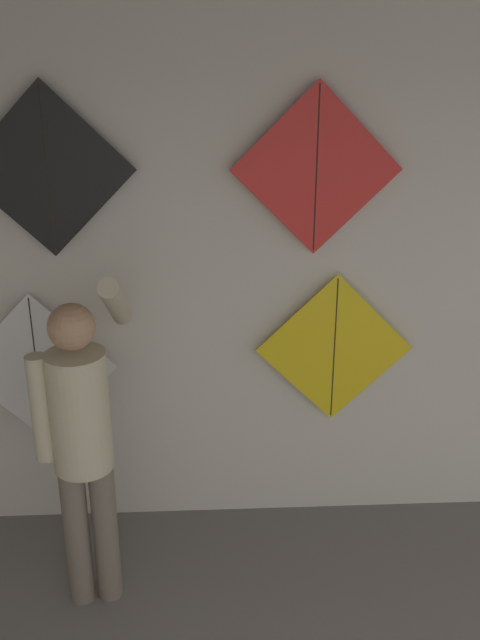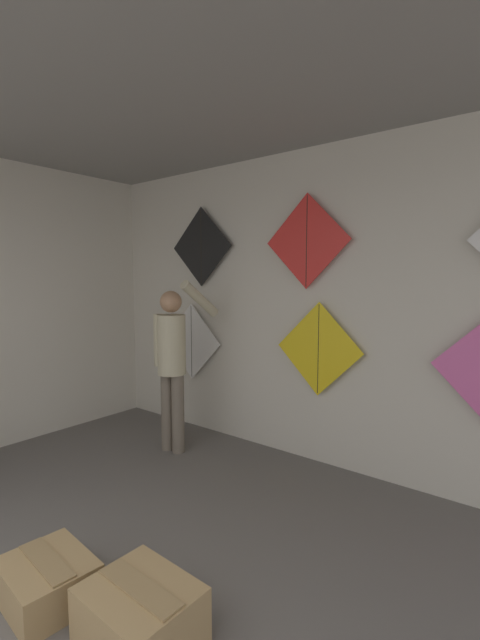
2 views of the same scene
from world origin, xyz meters
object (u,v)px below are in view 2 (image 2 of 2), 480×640
at_px(kite_0, 192,341).
at_px(kite_4, 307,241).
at_px(kite_3, 201,247).
at_px(cardboard_box, 140,615).
at_px(shopkeeper, 173,356).
at_px(kite_1, 318,349).
at_px(cardboard_box_spare, 47,581).

relative_size(kite_0, kite_4, 1.00).
relative_size(kite_3, kite_4, 1.00).
bearing_deg(cardboard_box, shopkeeper, 133.10).
height_order(kite_0, kite_4, kite_4).
xyz_separation_m(kite_0, kite_3, (0.16, 0.00, 1.02)).
height_order(kite_1, kite_3, kite_3).
bearing_deg(cardboard_box_spare, kite_1, 82.40).
relative_size(shopkeeper, kite_1, 1.98).
bearing_deg(kite_1, cardboard_box, -82.91).
bearing_deg(kite_3, kite_0, 180.00).
distance_m(cardboard_box_spare, kite_4, 2.99).
relative_size(cardboard_box, cardboard_box_spare, 1.01).
xyz_separation_m(kite_1, kite_4, (-0.13, 0.00, 0.94)).
bearing_deg(kite_4, kite_3, 180.00).
bearing_deg(kite_3, shopkeeper, -74.38).
xyz_separation_m(shopkeeper, cardboard_box, (1.51, -1.61, -0.79)).
distance_m(shopkeeper, kite_3, 1.22).
distance_m(cardboard_box, kite_0, 2.97).
relative_size(cardboard_box, kite_3, 0.61).
distance_m(cardboard_box_spare, kite_3, 3.19).
distance_m(shopkeeper, cardboard_box_spare, 2.14).
distance_m(cardboard_box_spare, kite_0, 2.78).
height_order(kite_0, kite_1, kite_1).
bearing_deg(cardboard_box_spare, shopkeeper, 117.92).
height_order(cardboard_box_spare, kite_3, kite_3).
height_order(shopkeeper, cardboard_box, shopkeeper).
xyz_separation_m(cardboard_box, kite_1, (-0.27, 2.19, 0.91)).
distance_m(cardboard_box, kite_4, 2.90).
height_order(cardboard_box, kite_4, kite_4).
xyz_separation_m(cardboard_box, kite_3, (-1.67, 2.19, 1.86)).
height_order(cardboard_box, kite_1, kite_1).
height_order(cardboard_box_spare, kite_0, kite_0).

